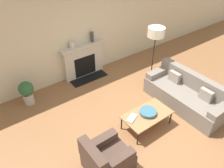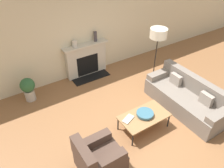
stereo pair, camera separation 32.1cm
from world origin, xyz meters
name	(u,v)px [view 1 (the left image)]	position (x,y,z in m)	size (l,w,h in m)	color
ground_plane	(151,122)	(0.00, 0.00, 0.00)	(18.00, 18.00, 0.00)	brown
wall_back	(85,28)	(0.00, 2.91, 1.45)	(18.00, 0.06, 2.90)	beige
fireplace	(84,61)	(-0.21, 2.77, 0.51)	(1.42, 0.59, 1.04)	beige
couch	(186,95)	(1.17, -0.04, 0.32)	(0.83, 2.13, 0.84)	slate
armchair_near	(106,159)	(-1.58, -0.36, 0.30)	(0.84, 0.72, 0.80)	#4C382D
coffee_table	(147,115)	(-0.18, -0.01, 0.36)	(1.12, 0.64, 0.39)	olive
bowl	(148,112)	(-0.16, -0.01, 0.44)	(0.39, 0.39, 0.08)	#38667A
book	(132,118)	(-0.55, 0.09, 0.40)	(0.33, 0.25, 0.02)	#B2A893
floor_lamp	(156,37)	(1.20, 1.25, 1.46)	(0.45, 0.45, 1.72)	black
mantel_vase_left	(72,45)	(-0.53, 2.78, 1.13)	(0.15, 0.15, 0.19)	beige
mantel_vase_center_left	(92,37)	(0.16, 2.78, 1.19)	(0.10, 0.10, 0.30)	#3D383D
potted_plant	(27,92)	(-2.10, 2.45, 0.39)	(0.38, 0.38, 0.67)	#B2A899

